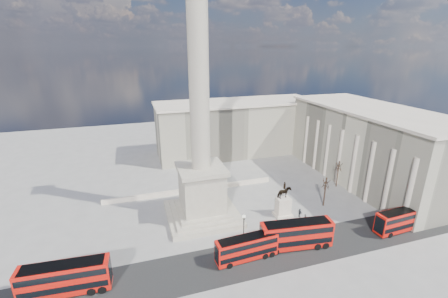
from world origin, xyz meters
TOP-DOWN VIEW (x-y plane):
  - ground at (0.00, 0.00)m, footprint 180.00×180.00m
  - asphalt_road at (5.00, -10.00)m, footprint 120.00×9.00m
  - nelsons_column at (0.00, 5.00)m, footprint 14.00×14.00m
  - balustrade_wall at (0.00, 16.00)m, footprint 40.00×0.60m
  - building_east at (45.00, 10.00)m, footprint 19.00×46.00m
  - building_northeast at (20.00, 40.00)m, footprint 51.00×17.00m
  - red_bus_a at (-22.66, -8.95)m, footprint 11.97×3.51m
  - red_bus_b at (3.80, -9.89)m, footprint 10.34×2.96m
  - red_bus_c at (12.93, -9.66)m, footprint 12.49×4.31m
  - red_bus_d at (34.08, -11.07)m, footprint 10.68×3.00m
  - victorian_lamp at (4.31, -7.02)m, footprint 0.55×0.55m
  - equestrian_statue at (15.76, 0.37)m, footprint 3.51×2.64m
  - bare_tree_near at (40.79, -7.92)m, footprint 1.94×1.94m
  - bare_tree_mid at (26.06, 1.17)m, footprint 1.85×1.85m
  - bare_tree_far at (34.73, 8.30)m, footprint 1.73×1.73m
  - pedestrian_walking at (18.74, -3.23)m, footprint 0.73×0.62m
  - pedestrian_standing at (21.14, -6.00)m, footprint 0.91×0.80m
  - pedestrian_crossing at (18.66, -1.36)m, footprint 0.72×1.20m

SIDE VIEW (x-z plane):
  - ground at x=0.00m, z-range 0.00..0.00m
  - asphalt_road at x=5.00m, z-range 0.00..0.01m
  - balustrade_wall at x=0.00m, z-range 0.00..1.10m
  - pedestrian_standing at x=21.14m, z-range 0.00..1.58m
  - pedestrian_walking at x=18.74m, z-range 0.00..1.71m
  - pedestrian_crossing at x=18.66m, z-range 0.00..1.91m
  - red_bus_b at x=3.80m, z-range 0.10..4.25m
  - red_bus_d at x=34.08m, z-range 0.10..4.39m
  - red_bus_a at x=-22.66m, z-range 0.12..4.91m
  - equestrian_statue at x=15.76m, z-range -1.18..6.27m
  - red_bus_c at x=12.93m, z-range 0.12..5.08m
  - victorian_lamp at x=4.31m, z-range 0.57..6.95m
  - bare_tree_mid at x=26.06m, z-range 2.02..9.02m
  - bare_tree_far at x=34.73m, z-range 2.03..9.07m
  - bare_tree_near at x=40.79m, z-range 2.44..10.93m
  - building_northeast at x=20.00m, z-range 0.02..16.62m
  - building_east at x=45.00m, z-range 0.02..18.62m
  - nelsons_column at x=0.00m, z-range -12.01..37.84m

